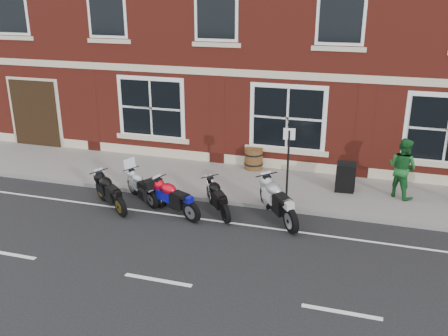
{
  "coord_description": "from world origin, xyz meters",
  "views": [
    {
      "loc": [
        4.16,
        -11.71,
        6.17
      ],
      "look_at": [
        0.14,
        1.6,
        1.06
      ],
      "focal_mm": 40.0,
      "sensor_mm": 36.0,
      "label": 1
    }
  ],
  "objects_px": {
    "moto_sport_silver": "(279,199)",
    "moto_touring_silver": "(142,185)",
    "a_board_sign": "(346,178)",
    "pedestrian_right": "(402,168)",
    "moto_naked_black": "(219,196)",
    "moto_sport_black": "(111,191)",
    "parking_sign": "(288,162)",
    "moto_sport_red": "(174,197)",
    "barrel_planter": "(254,158)"
  },
  "relations": [
    {
      "from": "moto_sport_black",
      "to": "parking_sign",
      "type": "relative_size",
      "value": 0.71
    },
    {
      "from": "moto_sport_silver",
      "to": "a_board_sign",
      "type": "distance_m",
      "value": 2.74
    },
    {
      "from": "pedestrian_right",
      "to": "moto_sport_red",
      "type": "bearing_deg",
      "value": 60.98
    },
    {
      "from": "moto_naked_black",
      "to": "barrel_planter",
      "type": "bearing_deg",
      "value": 51.97
    },
    {
      "from": "moto_sport_black",
      "to": "barrel_planter",
      "type": "relative_size",
      "value": 2.25
    },
    {
      "from": "pedestrian_right",
      "to": "parking_sign",
      "type": "bearing_deg",
      "value": 63.29
    },
    {
      "from": "moto_naked_black",
      "to": "a_board_sign",
      "type": "height_order",
      "value": "a_board_sign"
    },
    {
      "from": "pedestrian_right",
      "to": "parking_sign",
      "type": "relative_size",
      "value": 0.79
    },
    {
      "from": "pedestrian_right",
      "to": "parking_sign",
      "type": "xyz_separation_m",
      "value": [
        -3.18,
        -1.64,
        0.43
      ]
    },
    {
      "from": "moto_touring_silver",
      "to": "moto_naked_black",
      "type": "xyz_separation_m",
      "value": [
        2.48,
        -0.15,
        0.0
      ]
    },
    {
      "from": "parking_sign",
      "to": "pedestrian_right",
      "type": "bearing_deg",
      "value": 21.3
    },
    {
      "from": "moto_sport_red",
      "to": "moto_naked_black",
      "type": "xyz_separation_m",
      "value": [
        1.17,
        0.47,
        -0.03
      ]
    },
    {
      "from": "moto_touring_silver",
      "to": "pedestrian_right",
      "type": "relative_size",
      "value": 0.83
    },
    {
      "from": "moto_touring_silver",
      "to": "moto_sport_red",
      "type": "bearing_deg",
      "value": -77.35
    },
    {
      "from": "moto_touring_silver",
      "to": "pedestrian_right",
      "type": "bearing_deg",
      "value": -35.08
    },
    {
      "from": "moto_naked_black",
      "to": "a_board_sign",
      "type": "distance_m",
      "value": 4.06
    },
    {
      "from": "moto_touring_silver",
      "to": "parking_sign",
      "type": "relative_size",
      "value": 0.65
    },
    {
      "from": "moto_touring_silver",
      "to": "a_board_sign",
      "type": "distance_m",
      "value": 6.23
    },
    {
      "from": "moto_sport_silver",
      "to": "parking_sign",
      "type": "height_order",
      "value": "parking_sign"
    },
    {
      "from": "moto_sport_silver",
      "to": "parking_sign",
      "type": "relative_size",
      "value": 0.85
    },
    {
      "from": "moto_sport_red",
      "to": "moto_sport_black",
      "type": "distance_m",
      "value": 1.96
    },
    {
      "from": "moto_touring_silver",
      "to": "parking_sign",
      "type": "bearing_deg",
      "value": -43.72
    },
    {
      "from": "moto_touring_silver",
      "to": "moto_sport_black",
      "type": "xyz_separation_m",
      "value": [
        -0.65,
        -0.73,
        0.03
      ]
    },
    {
      "from": "moto_sport_silver",
      "to": "moto_naked_black",
      "type": "bearing_deg",
      "value": 146.31
    },
    {
      "from": "moto_sport_red",
      "to": "a_board_sign",
      "type": "bearing_deg",
      "value": -32.39
    },
    {
      "from": "moto_sport_silver",
      "to": "barrel_planter",
      "type": "distance_m",
      "value": 3.81
    },
    {
      "from": "moto_naked_black",
      "to": "pedestrian_right",
      "type": "distance_m",
      "value": 5.58
    },
    {
      "from": "moto_touring_silver",
      "to": "moto_sport_red",
      "type": "xyz_separation_m",
      "value": [
        1.31,
        -0.62,
        0.03
      ]
    },
    {
      "from": "moto_sport_red",
      "to": "barrel_planter",
      "type": "bearing_deg",
      "value": 8.21
    },
    {
      "from": "moto_sport_silver",
      "to": "moto_touring_silver",
      "type": "bearing_deg",
      "value": 143.4
    },
    {
      "from": "moto_touring_silver",
      "to": "moto_naked_black",
      "type": "relative_size",
      "value": 0.93
    },
    {
      "from": "pedestrian_right",
      "to": "a_board_sign",
      "type": "bearing_deg",
      "value": 42.12
    },
    {
      "from": "moto_sport_black",
      "to": "barrel_planter",
      "type": "distance_m",
      "value": 5.27
    },
    {
      "from": "parking_sign",
      "to": "moto_touring_silver",
      "type": "bearing_deg",
      "value": -177.86
    },
    {
      "from": "moto_sport_red",
      "to": "a_board_sign",
      "type": "relative_size",
      "value": 1.93
    },
    {
      "from": "moto_touring_silver",
      "to": "a_board_sign",
      "type": "bearing_deg",
      "value": -32.33
    },
    {
      "from": "moto_sport_black",
      "to": "parking_sign",
      "type": "distance_m",
      "value": 5.22
    },
    {
      "from": "moto_sport_silver",
      "to": "moto_naked_black",
      "type": "height_order",
      "value": "moto_sport_silver"
    },
    {
      "from": "moto_touring_silver",
      "to": "moto_sport_silver",
      "type": "bearing_deg",
      "value": -53.38
    },
    {
      "from": "pedestrian_right",
      "to": "barrel_planter",
      "type": "bearing_deg",
      "value": 23.0
    },
    {
      "from": "barrel_planter",
      "to": "parking_sign",
      "type": "bearing_deg",
      "value": -59.12
    },
    {
      "from": "moto_sport_silver",
      "to": "pedestrian_right",
      "type": "xyz_separation_m",
      "value": [
        3.26,
        2.37,
        0.44
      ]
    },
    {
      "from": "moto_sport_black",
      "to": "moto_sport_silver",
      "type": "bearing_deg",
      "value": -44.18
    },
    {
      "from": "moto_touring_silver",
      "to": "moto_sport_silver",
      "type": "xyz_separation_m",
      "value": [
        4.22,
        -0.11,
        0.1
      ]
    },
    {
      "from": "moto_sport_silver",
      "to": "barrel_planter",
      "type": "bearing_deg",
      "value": 79.06
    },
    {
      "from": "a_board_sign",
      "to": "moto_sport_red",
      "type": "bearing_deg",
      "value": -154.65
    },
    {
      "from": "moto_touring_silver",
      "to": "moto_sport_silver",
      "type": "distance_m",
      "value": 4.22
    },
    {
      "from": "moto_sport_red",
      "to": "moto_sport_black",
      "type": "xyz_separation_m",
      "value": [
        -1.96,
        -0.11,
        -0.0
      ]
    },
    {
      "from": "moto_touring_silver",
      "to": "a_board_sign",
      "type": "relative_size",
      "value": 1.58
    },
    {
      "from": "moto_sport_black",
      "to": "a_board_sign",
      "type": "xyz_separation_m",
      "value": [
        6.52,
        2.81,
        0.08
      ]
    }
  ]
}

